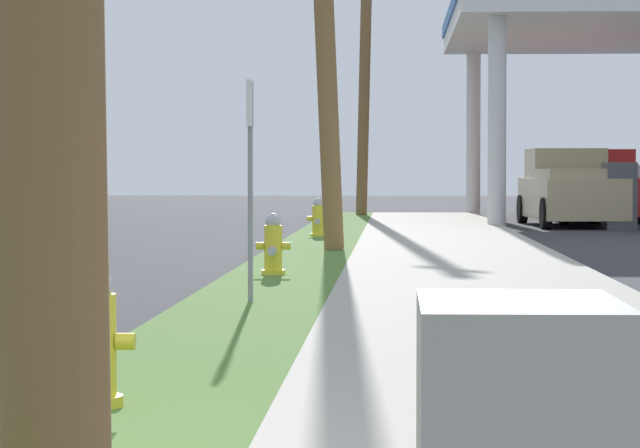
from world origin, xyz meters
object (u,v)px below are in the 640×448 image
street_sign_post (250,144)px  car_navy_by_near_pump (578,192)px  fire_hydrant_second (273,248)px  fire_hydrant_third (318,220)px  truck_tan_on_apron (571,190)px  utility_pole_background (365,40)px  truck_red_at_far_bay (590,189)px  car_silver_by_far_pump (614,194)px  fire_hydrant_nearest (95,346)px

street_sign_post → car_navy_by_near_pump: size_ratio=0.47×
fire_hydrant_second → street_sign_post: street_sign_post is taller
fire_hydrant_third → truck_tan_on_apron: (5.94, 9.09, 0.47)m
fire_hydrant_second → utility_pole_background: utility_pole_background is taller
car_navy_by_near_pump → truck_tan_on_apron: truck_tan_on_apron is taller
street_sign_post → truck_red_at_far_bay: (6.74, 26.79, -0.72)m
car_navy_by_near_pump → car_silver_by_far_pump: 3.55m
fire_hydrant_third → truck_tan_on_apron: truck_tan_on_apron is taller
fire_hydrant_third → truck_tan_on_apron: size_ratio=0.14×
fire_hydrant_third → truck_red_at_far_bay: (6.84, 12.37, 0.47)m
fire_hydrant_third → utility_pole_background: 15.12m
street_sign_post → fire_hydrant_third: bearing=90.4°
utility_pole_background → truck_tan_on_apron: size_ratio=1.81×
car_silver_by_far_pump → truck_tan_on_apron: size_ratio=0.83×
fire_hydrant_nearest → fire_hydrant_second: bearing=89.4°
utility_pole_background → car_silver_by_far_pump: utility_pole_background is taller
fire_hydrant_nearest → car_navy_by_near_pump: size_ratio=0.16×
fire_hydrant_second → truck_red_at_far_bay: size_ratio=0.14×
fire_hydrant_second → car_silver_by_far_pump: 27.50m
truck_tan_on_apron → car_silver_by_far_pump: bearing=72.5°
fire_hydrant_nearest → car_silver_by_far_pump: bearing=77.5°
fire_hydrant_second → fire_hydrant_third: size_ratio=1.00×
utility_pole_background → car_silver_by_far_pump: bearing=10.0°
fire_hydrant_nearest → truck_red_at_far_bay: (6.94, 33.14, 0.47)m
fire_hydrant_second → utility_pole_background: size_ratio=0.07×
car_navy_by_near_pump → truck_red_at_far_bay: (-0.53, -6.78, 0.19)m
truck_tan_on_apron → fire_hydrant_nearest: bearing=-101.4°
truck_red_at_far_bay → fire_hydrant_second: bearing=-106.5°
car_navy_by_near_pump → truck_red_at_far_bay: size_ratio=0.84×
fire_hydrant_nearest → street_sign_post: street_sign_post is taller
fire_hydrant_third → car_navy_by_near_pump: size_ratio=0.16×
fire_hydrant_nearest → fire_hydrant_third: (0.10, 20.78, 0.00)m
utility_pole_background → truck_tan_on_apron: 8.60m
fire_hydrant_third → truck_red_at_far_bay: bearing=61.0°
truck_red_at_far_bay → utility_pole_background: bearing=162.3°
car_silver_by_far_pump → truck_tan_on_apron: 6.87m
street_sign_post → car_silver_by_far_pump: 31.10m
utility_pole_background → street_sign_post: 29.00m
fire_hydrant_nearest → truck_red_at_far_bay: size_ratio=0.14×
utility_pole_background → truck_red_at_far_bay: (6.21, -1.98, -4.27)m
car_silver_by_far_pump → truck_red_at_far_bay: truck_red_at_far_bay is taller
street_sign_post → truck_red_at_far_bay: size_ratio=0.39×
fire_hydrant_second → car_navy_by_near_pump: 30.71m
fire_hydrant_second → car_navy_by_near_pump: car_navy_by_near_pump is taller
utility_pole_background → car_navy_by_near_pump: bearing=35.4°
truck_tan_on_apron → fire_hydrant_second: bearing=-106.7°
utility_pole_background → car_silver_by_far_pump: (7.37, 1.29, -4.46)m
car_silver_by_far_pump → truck_red_at_far_bay: bearing=-109.4°
fire_hydrant_second → utility_pole_background: 25.47m
fire_hydrant_second → street_sign_post: 3.94m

